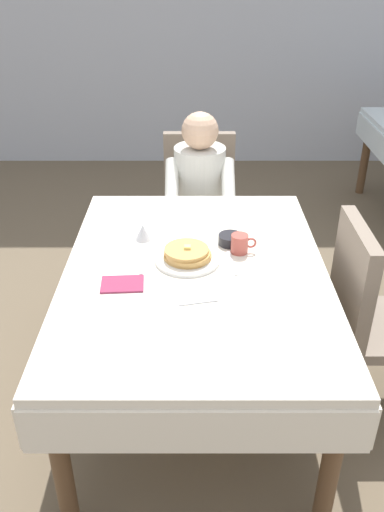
% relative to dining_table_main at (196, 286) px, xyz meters
% --- Properties ---
extents(ground_plane, '(14.00, 14.00, 0.00)m').
position_rel_dining_table_main_xyz_m(ground_plane, '(0.00, 0.00, -0.65)').
color(ground_plane, brown).
extents(dining_table_main, '(1.12, 1.52, 0.74)m').
position_rel_dining_table_main_xyz_m(dining_table_main, '(0.00, 0.00, 0.00)').
color(dining_table_main, silver).
rests_on(dining_table_main, ground).
extents(chair_diner, '(0.44, 0.45, 0.93)m').
position_rel_dining_table_main_xyz_m(chair_diner, '(0.03, 1.17, -0.12)').
color(chair_diner, '#7A6B5B').
rests_on(chair_diner, ground).
extents(diner_person, '(0.40, 0.43, 1.12)m').
position_rel_dining_table_main_xyz_m(diner_person, '(0.03, 1.01, 0.02)').
color(diner_person, silver).
rests_on(diner_person, ground).
extents(chair_right_side, '(0.45, 0.44, 0.93)m').
position_rel_dining_table_main_xyz_m(chair_right_side, '(0.77, 0.00, -0.12)').
color(chair_right_side, '#7A6B5B').
rests_on(chair_right_side, ground).
extents(plate_breakfast, '(0.28, 0.28, 0.02)m').
position_rel_dining_table_main_xyz_m(plate_breakfast, '(-0.03, 0.06, 0.10)').
color(plate_breakfast, white).
rests_on(plate_breakfast, dining_table_main).
extents(breakfast_stack, '(0.21, 0.21, 0.06)m').
position_rel_dining_table_main_xyz_m(breakfast_stack, '(-0.03, 0.06, 0.13)').
color(breakfast_stack, tan).
rests_on(breakfast_stack, plate_breakfast).
extents(cup_coffee, '(0.11, 0.08, 0.08)m').
position_rel_dining_table_main_xyz_m(cup_coffee, '(0.20, 0.14, 0.13)').
color(cup_coffee, '#B24C42').
rests_on(cup_coffee, dining_table_main).
extents(bowl_butter, '(0.11, 0.11, 0.04)m').
position_rel_dining_table_main_xyz_m(bowl_butter, '(0.16, 0.22, 0.11)').
color(bowl_butter, black).
rests_on(bowl_butter, dining_table_main).
extents(syrup_pitcher, '(0.08, 0.08, 0.07)m').
position_rel_dining_table_main_xyz_m(syrup_pitcher, '(-0.24, 0.26, 0.13)').
color(syrup_pitcher, silver).
rests_on(syrup_pitcher, dining_table_main).
extents(fork_left_of_plate, '(0.02, 0.18, 0.00)m').
position_rel_dining_table_main_xyz_m(fork_left_of_plate, '(-0.22, 0.04, 0.09)').
color(fork_left_of_plate, silver).
rests_on(fork_left_of_plate, dining_table_main).
extents(knife_right_of_plate, '(0.04, 0.20, 0.00)m').
position_rel_dining_table_main_xyz_m(knife_right_of_plate, '(0.16, 0.04, 0.09)').
color(knife_right_of_plate, silver).
rests_on(knife_right_of_plate, dining_table_main).
extents(spoon_near_edge, '(0.15, 0.04, 0.00)m').
position_rel_dining_table_main_xyz_m(spoon_near_edge, '(0.01, -0.25, 0.09)').
color(spoon_near_edge, silver).
rests_on(spoon_near_edge, dining_table_main).
extents(napkin_folded, '(0.18, 0.13, 0.01)m').
position_rel_dining_table_main_xyz_m(napkin_folded, '(-0.29, -0.12, 0.09)').
color(napkin_folded, '#8C2D4C').
rests_on(napkin_folded, dining_table_main).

